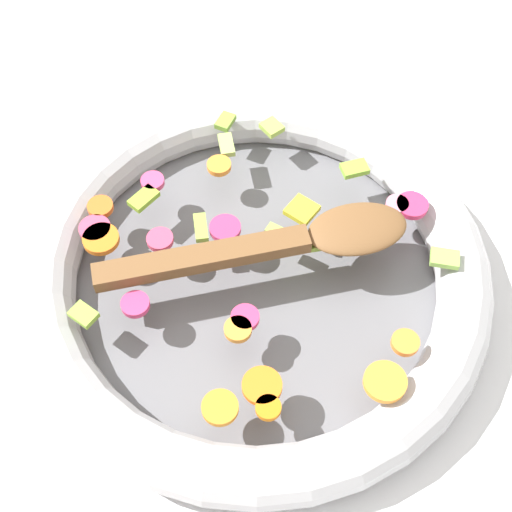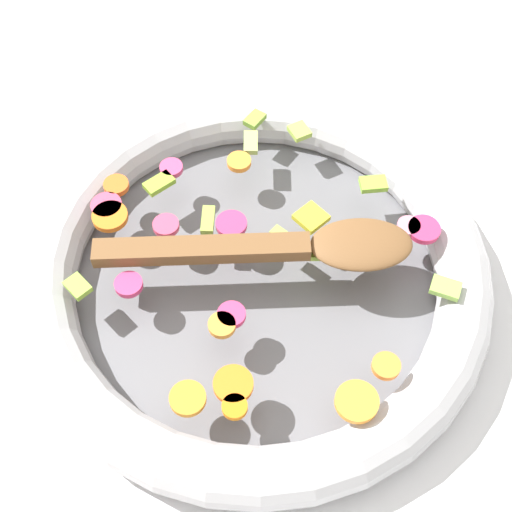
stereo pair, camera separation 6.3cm
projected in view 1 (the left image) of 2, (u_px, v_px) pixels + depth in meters
The scene contains 4 objects.
ground_plane at pixel (256, 285), 0.67m from camera, with size 4.00×4.00×0.00m, color silver.
skillet at pixel (256, 273), 0.65m from camera, with size 0.43×0.43×0.05m.
chopped_vegetables at pixel (244, 260), 0.62m from camera, with size 0.34×0.34×0.01m.
wooden_spoon at pixel (289, 242), 0.62m from camera, with size 0.09×0.28×0.01m.
Camera 1 is at (-0.32, 0.13, 0.58)m, focal length 50.00 mm.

